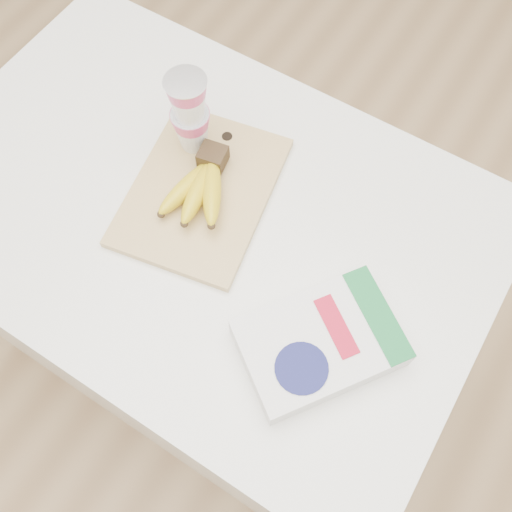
% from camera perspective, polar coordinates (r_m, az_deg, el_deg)
% --- Properties ---
extents(table, '(1.07, 0.71, 0.80)m').
position_cam_1_polar(table, '(1.40, -4.31, -3.55)').
color(table, white).
rests_on(table, ground).
extents(cutting_board, '(0.30, 0.37, 0.02)m').
position_cam_1_polar(cutting_board, '(1.05, -5.50, 6.47)').
color(cutting_board, tan).
rests_on(cutting_board, table).
extents(bananas, '(0.12, 0.18, 0.06)m').
position_cam_1_polar(bananas, '(1.02, -5.55, 7.02)').
color(bananas, '#382816').
rests_on(bananas, cutting_board).
extents(yogurt_stack, '(0.08, 0.08, 0.17)m').
position_cam_1_polar(yogurt_stack, '(1.03, -6.66, 14.10)').
color(yogurt_stack, white).
rests_on(yogurt_stack, cutting_board).
extents(cereal_box, '(0.27, 0.29, 0.05)m').
position_cam_1_polar(cereal_box, '(0.91, 6.40, -8.66)').
color(cereal_box, white).
rests_on(cereal_box, table).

